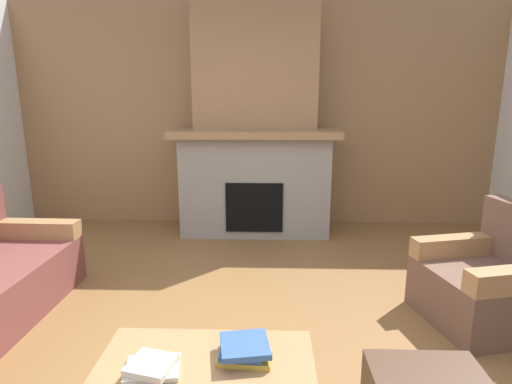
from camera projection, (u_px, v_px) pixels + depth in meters
ground at (242, 361)px, 2.63m from camera, size 9.00×9.00×0.00m
wall_back_wood_panel at (256, 116)px, 5.24m from camera, size 6.00×0.12×2.70m
fireplace at (255, 134)px, 4.92m from camera, size 1.90×0.82×2.70m
armchair at (489, 284)px, 3.04m from camera, size 0.91×0.91×0.85m
coffee_table at (205, 376)px, 1.92m from camera, size 1.00×0.60×0.43m
book_stack_near_edge at (152, 367)px, 1.86m from camera, size 0.26×0.23×0.05m
book_stack_center at (244, 350)px, 1.95m from camera, size 0.26×0.25×0.08m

